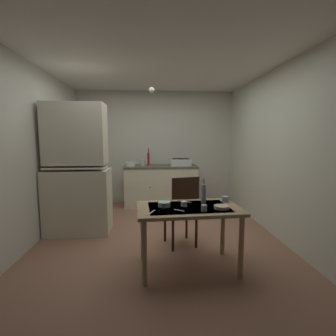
# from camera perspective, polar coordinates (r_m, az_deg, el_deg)

# --- Properties ---
(ground_plane) EXTENTS (5.03, 5.03, 0.00)m
(ground_plane) POSITION_cam_1_polar(r_m,az_deg,el_deg) (4.00, -2.12, -15.07)
(ground_plane) COLOR #8D634E
(wall_back) EXTENTS (3.64, 0.10, 2.55)m
(wall_back) POSITION_cam_1_polar(r_m,az_deg,el_deg) (5.77, -2.85, 4.76)
(wall_back) COLOR beige
(wall_back) RESTS_ON ground
(wall_left) EXTENTS (0.10, 4.13, 2.55)m
(wall_left) POSITION_cam_1_polar(r_m,az_deg,el_deg) (4.08, -28.70, 2.92)
(wall_left) COLOR beige
(wall_left) RESTS_ON ground
(wall_right) EXTENTS (0.10, 4.13, 2.55)m
(wall_right) POSITION_cam_1_polar(r_m,az_deg,el_deg) (4.18, 23.60, 3.28)
(wall_right) COLOR beige
(wall_right) RESTS_ON ground
(ceiling_slab) EXTENTS (3.64, 4.13, 0.10)m
(ceiling_slab) POSITION_cam_1_polar(r_m,az_deg,el_deg) (3.86, -2.31, 23.46)
(ceiling_slab) COLOR white
(hutch_cabinet) EXTENTS (0.98, 0.51, 2.02)m
(hutch_cabinet) POSITION_cam_1_polar(r_m,az_deg,el_deg) (4.09, -20.22, -1.24)
(hutch_cabinet) COLOR beige
(hutch_cabinet) RESTS_ON ground
(counter_cabinet) EXTENTS (1.60, 0.64, 0.89)m
(counter_cabinet) POSITION_cam_1_polar(r_m,az_deg,el_deg) (5.50, -1.66, -4.04)
(counter_cabinet) COLOR beige
(counter_cabinet) RESTS_ON ground
(sink_basin) EXTENTS (0.44, 0.34, 0.15)m
(sink_basin) POSITION_cam_1_polar(r_m,az_deg,el_deg) (5.46, 2.93, 1.38)
(sink_basin) COLOR silver
(sink_basin) RESTS_ON counter_cabinet
(hand_pump) EXTENTS (0.05, 0.27, 0.39)m
(hand_pump) POSITION_cam_1_polar(r_m,az_deg,el_deg) (5.46, -4.54, 2.33)
(hand_pump) COLOR #B21E19
(hand_pump) RESTS_ON counter_cabinet
(mixing_bowl_counter) EXTENTS (0.21, 0.21, 0.09)m
(mixing_bowl_counter) POSITION_cam_1_polar(r_m,az_deg,el_deg) (5.39, -8.70, 0.88)
(mixing_bowl_counter) COLOR white
(mixing_bowl_counter) RESTS_ON counter_cabinet
(stoneware_crock) EXTENTS (0.11, 0.11, 0.14)m
(stoneware_crock) POSITION_cam_1_polar(r_m,az_deg,el_deg) (5.46, -5.89, 1.25)
(stoneware_crock) COLOR beige
(stoneware_crock) RESTS_ON counter_cabinet
(dining_table) EXTENTS (1.19, 0.75, 0.73)m
(dining_table) POSITION_cam_1_polar(r_m,az_deg,el_deg) (2.86, 4.76, -10.90)
(dining_table) COLOR tan
(dining_table) RESTS_ON ground
(chair_far_side) EXTENTS (0.49, 0.49, 0.99)m
(chair_far_side) POSITION_cam_1_polar(r_m,az_deg,el_deg) (3.43, 3.32, -9.73)
(chair_far_side) COLOR #39231A
(chair_far_side) RESTS_ON ground
(serving_bowl_wide) EXTENTS (0.14, 0.14, 0.05)m
(serving_bowl_wide) POSITION_cam_1_polar(r_m,az_deg,el_deg) (2.82, -0.89, -8.36)
(serving_bowl_wide) COLOR #ADD1C1
(serving_bowl_wide) RESTS_ON dining_table
(soup_bowl_small) EXTENTS (0.17, 0.17, 0.03)m
(soup_bowl_small) POSITION_cam_1_polar(r_m,az_deg,el_deg) (2.81, 12.27, -8.81)
(soup_bowl_small) COLOR beige
(soup_bowl_small) RESTS_ON dining_table
(mug_dark) EXTENTS (0.07, 0.07, 0.06)m
(mug_dark) POSITION_cam_1_polar(r_m,az_deg,el_deg) (2.84, 3.72, -8.26)
(mug_dark) COLOR white
(mug_dark) RESTS_ON dining_table
(mug_tall) EXTENTS (0.06, 0.06, 0.07)m
(mug_tall) POSITION_cam_1_polar(r_m,az_deg,el_deg) (2.67, 8.32, -9.16)
(mug_tall) COLOR #9EB2C6
(mug_tall) RESTS_ON dining_table
(teacup_mint) EXTENTS (0.08, 0.08, 0.06)m
(teacup_mint) POSITION_cam_1_polar(r_m,az_deg,el_deg) (3.11, 13.08, -6.98)
(teacup_mint) COLOR #9EB2C6
(teacup_mint) RESTS_ON dining_table
(glass_bottle) EXTENTS (0.06, 0.06, 0.31)m
(glass_bottle) POSITION_cam_1_polar(r_m,az_deg,el_deg) (2.93, 8.23, -5.84)
(glass_bottle) COLOR #B7BCC1
(glass_bottle) RESTS_ON dining_table
(table_knife) EXTENTS (0.09, 0.17, 0.00)m
(table_knife) POSITION_cam_1_polar(r_m,az_deg,el_deg) (2.61, -3.97, -10.26)
(table_knife) COLOR silver
(table_knife) RESTS_ON dining_table
(teaspoon_near_bowl) EXTENTS (0.12, 0.08, 0.00)m
(teaspoon_near_bowl) POSITION_cam_1_polar(r_m,az_deg,el_deg) (3.02, 4.26, -7.82)
(teaspoon_near_bowl) COLOR beige
(teaspoon_near_bowl) RESTS_ON dining_table
(teaspoon_by_cup) EXTENTS (0.12, 0.09, 0.00)m
(teaspoon_by_cup) POSITION_cam_1_polar(r_m,az_deg,el_deg) (2.68, 2.61, -9.75)
(teaspoon_by_cup) COLOR beige
(teaspoon_by_cup) RESTS_ON dining_table
(pendant_bulb) EXTENTS (0.08, 0.08, 0.08)m
(pendant_bulb) POSITION_cam_1_polar(r_m,az_deg,el_deg) (3.69, -3.79, 17.52)
(pendant_bulb) COLOR #F9EFCC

